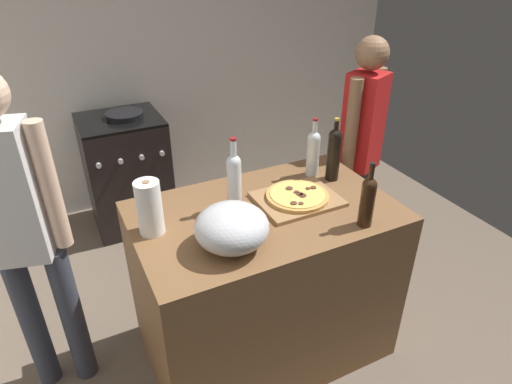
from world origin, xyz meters
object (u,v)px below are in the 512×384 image
Objects in this scene: wine_bottle_dark at (334,152)px; paper_towel_roll at (149,208)px; wine_bottle_amber at (234,179)px; person_in_red at (360,149)px; person_in_stripes at (24,229)px; wine_bottle_clear at (368,199)px; wine_bottle_green at (313,151)px; mixing_bowl at (232,228)px; pizza at (297,196)px; stove at (127,172)px.

paper_towel_roll is at bearing -176.49° from wine_bottle_dark.
wine_bottle_amber is 1.06m from person_in_red.
wine_bottle_dark is 0.22× the size of person_in_red.
wine_bottle_dark is at bearing -5.71° from person_in_stripes.
wine_bottle_clear is 0.62m from wine_bottle_amber.
wine_bottle_green is at bearing 14.42° from wine_bottle_amber.
person_in_stripes reaches higher than mixing_bowl.
person_in_stripes reaches higher than pizza.
mixing_bowl is 0.80m from wine_bottle_dark.
wine_bottle_clear is at bearing -95.59° from wine_bottle_green.
wine_bottle_dark is (0.12, 0.44, 0.02)m from wine_bottle_clear.
person_in_stripes is 1.93m from person_in_red.
mixing_bowl is at bearing -42.72° from paper_towel_roll.
wine_bottle_dark is 0.37× the size of stove.
wine_bottle_green is 1.74m from stove.
wine_bottle_clear is 0.19× the size of person_in_stripes.
wine_bottle_amber reaches higher than stove.
mixing_bowl is at bearing -116.06° from wine_bottle_amber.
mixing_bowl is at bearing 168.99° from wine_bottle_clear.
wine_bottle_amber is (0.41, 0.02, 0.03)m from paper_towel_roll.
person_in_red is at bearing 12.94° from paper_towel_roll.
stove is at bearing 134.82° from person_in_red.
person_in_red is at bearing 3.28° from person_in_stripes.
wine_bottle_amber is 0.55m from wine_bottle_green.
wine_bottle_green is at bearing 128.10° from wine_bottle_dark.
person_in_stripes is (-1.40, 0.59, -0.10)m from wine_bottle_clear.
wine_bottle_dark is at bearing -60.79° from stove.
person_in_red is at bearing 53.19° from wine_bottle_clear.
wine_bottle_dark is (1.01, 0.06, 0.03)m from paper_towel_roll.
pizza is 1.22× the size of paper_towel_roll.
mixing_bowl is at bearing -148.30° from wine_bottle_green.
paper_towel_roll is 0.27× the size of stove.
wine_bottle_clear reaches higher than stove.
stove is (-0.12, 1.84, -0.56)m from mixing_bowl.
paper_towel_roll is (-0.28, 0.26, 0.03)m from mixing_bowl.
person_in_stripes is at bearing 167.58° from pizza.
person_in_red is at bearing 17.12° from wine_bottle_amber.
person_in_red reaches higher than wine_bottle_dark.
wine_bottle_amber is 0.60m from wine_bottle_dark.
person_in_stripes is (-0.67, -1.37, 0.50)m from stove.
stove is at bearing 84.26° from paper_towel_roll.
pizza is at bearing -136.27° from wine_bottle_green.
mixing_bowl is 0.20× the size of person_in_red.
paper_towel_roll is 0.41m from wine_bottle_amber.
mixing_bowl is 0.91× the size of wine_bottle_dark.
person_in_red is (1.13, 0.58, -0.11)m from mixing_bowl.
mixing_bowl is at bearing -152.87° from person_in_red.
wine_bottle_clear is 0.20× the size of person_in_red.
stove is 0.57× the size of person_in_stripes.
person_in_stripes is at bearing 174.29° from wine_bottle_dark.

